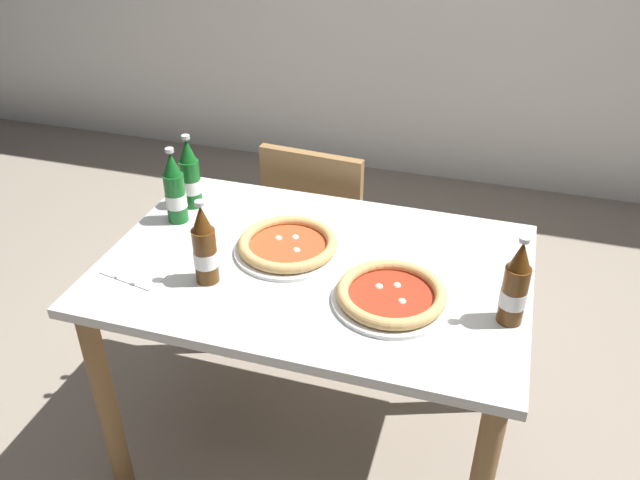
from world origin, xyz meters
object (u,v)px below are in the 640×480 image
(beer_bottle_right, at_px, (175,191))
(beer_bottle_left, at_px, (190,177))
(pizza_marinara_far, at_px, (391,295))
(chair_behind_table, at_px, (322,229))
(beer_bottle_extra, at_px, (515,287))
(napkin_with_cutlery, at_px, (145,265))
(dining_table_main, at_px, (315,296))
(beer_bottle_center, at_px, (205,248))
(pizza_margherita_near, at_px, (288,245))

(beer_bottle_right, bearing_deg, beer_bottle_left, 89.17)
(pizza_marinara_far, distance_m, beer_bottle_left, 0.80)
(chair_behind_table, distance_m, beer_bottle_extra, 1.07)
(napkin_with_cutlery, bearing_deg, dining_table_main, 18.06)
(beer_bottle_left, bearing_deg, beer_bottle_center, -58.42)
(chair_behind_table, distance_m, beer_bottle_left, 0.63)
(pizza_margherita_near, bearing_deg, chair_behind_table, 96.86)
(pizza_marinara_far, bearing_deg, beer_bottle_center, -174.10)
(pizza_margherita_near, relative_size, beer_bottle_center, 1.28)
(pizza_marinara_far, height_order, beer_bottle_left, beer_bottle_left)
(chair_behind_table, bearing_deg, pizza_marinara_far, 123.98)
(beer_bottle_left, relative_size, beer_bottle_center, 1.00)
(dining_table_main, distance_m, pizza_margherita_near, 0.17)
(beer_bottle_left, xyz_separation_m, beer_bottle_right, (-0.00, -0.10, 0.00))
(dining_table_main, relative_size, beer_bottle_left, 4.86)
(pizza_margherita_near, distance_m, beer_bottle_right, 0.41)
(napkin_with_cutlery, bearing_deg, beer_bottle_left, 94.27)
(beer_bottle_left, height_order, beer_bottle_center, same)
(dining_table_main, distance_m, pizza_marinara_far, 0.30)
(pizza_marinara_far, bearing_deg, beer_bottle_right, 163.50)
(chair_behind_table, relative_size, beer_bottle_extra, 3.44)
(pizza_margherita_near, relative_size, pizza_marinara_far, 1.01)
(beer_bottle_left, distance_m, beer_bottle_right, 0.10)
(dining_table_main, relative_size, beer_bottle_right, 4.86)
(beer_bottle_center, bearing_deg, pizza_marinara_far, 5.90)
(pizza_marinara_far, distance_m, beer_bottle_extra, 0.31)
(dining_table_main, xyz_separation_m, chair_behind_table, (-0.16, 0.61, -0.15))
(chair_behind_table, height_order, napkin_with_cutlery, chair_behind_table)
(beer_bottle_right, height_order, beer_bottle_extra, same)
(beer_bottle_left, relative_size, beer_bottle_extra, 1.00)
(dining_table_main, xyz_separation_m, beer_bottle_extra, (0.54, -0.10, 0.22))
(chair_behind_table, bearing_deg, beer_bottle_left, 55.90)
(beer_bottle_right, bearing_deg, dining_table_main, -12.49)
(beer_bottle_center, bearing_deg, pizza_margherita_near, 50.75)
(pizza_margherita_near, relative_size, beer_bottle_extra, 1.28)
(beer_bottle_center, relative_size, napkin_with_cutlery, 1.17)
(pizza_margherita_near, xyz_separation_m, beer_bottle_left, (-0.39, 0.17, 0.08))
(chair_behind_table, relative_size, pizza_marinara_far, 2.72)
(pizza_marinara_far, distance_m, beer_bottle_right, 0.76)
(napkin_with_cutlery, bearing_deg, pizza_marinara_far, 3.35)
(dining_table_main, bearing_deg, beer_bottle_right, 167.51)
(pizza_margherita_near, relative_size, napkin_with_cutlery, 1.50)
(dining_table_main, bearing_deg, pizza_marinara_far, -24.04)
(chair_behind_table, height_order, beer_bottle_extra, beer_bottle_extra)
(napkin_with_cutlery, bearing_deg, chair_behind_table, 68.83)
(dining_table_main, distance_m, beer_bottle_left, 0.57)
(pizza_margherita_near, height_order, pizza_marinara_far, same)
(pizza_marinara_far, relative_size, beer_bottle_extra, 1.26)
(pizza_margherita_near, distance_m, pizza_marinara_far, 0.37)
(pizza_marinara_far, bearing_deg, napkin_with_cutlery, -176.65)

